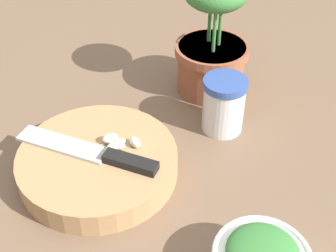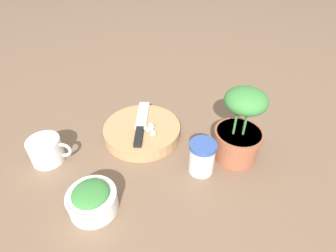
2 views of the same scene
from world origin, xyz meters
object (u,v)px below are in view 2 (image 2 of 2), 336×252
object	(u,v)px
cutting_board	(142,131)
chef_knife	(141,125)
spice_jar	(202,157)
garlic_cloves	(150,129)
herb_bowl	(92,199)
potted_herb	(239,131)
coffee_mug	(47,150)

from	to	relation	value
cutting_board	chef_knife	size ratio (longest dim) A/B	1.26
cutting_board	spice_jar	world-z (taller)	spice_jar
garlic_cloves	herb_bowl	size ratio (longest dim) A/B	0.48
cutting_board	chef_knife	bearing A→B (deg)	-56.14
chef_knife	herb_bowl	xyz separation A→B (m)	(0.24, 0.15, -0.01)
chef_knife	spice_jar	xyz separation A→B (m)	(-0.04, 0.22, 0.01)
spice_jar	potted_herb	size ratio (longest dim) A/B	0.43
garlic_cloves	coffee_mug	world-z (taller)	coffee_mug
herb_bowl	coffee_mug	bearing A→B (deg)	-84.10
herb_bowl	potted_herb	distance (m)	0.41
garlic_cloves	potted_herb	distance (m)	0.26
potted_herb	cutting_board	bearing A→B (deg)	-57.84
garlic_cloves	herb_bowl	world-z (taller)	herb_bowl
spice_jar	coffee_mug	size ratio (longest dim) A/B	0.93
garlic_cloves	spice_jar	world-z (taller)	spice_jar
herb_bowl	spice_jar	world-z (taller)	spice_jar
potted_herb	spice_jar	bearing A→B (deg)	-12.10
chef_knife	cutting_board	bearing A→B (deg)	-15.45
chef_knife	potted_herb	distance (m)	0.29
garlic_cloves	potted_herb	bearing A→B (deg)	125.30
garlic_cloves	spice_jar	bearing A→B (deg)	100.49
chef_knife	herb_bowl	bearing A→B (deg)	-107.83
herb_bowl	potted_herb	size ratio (longest dim) A/B	0.53
garlic_cloves	spice_jar	distance (m)	0.19
spice_jar	herb_bowl	bearing A→B (deg)	-14.91
garlic_cloves	chef_knife	bearing A→B (deg)	-78.79
cutting_board	garlic_cloves	distance (m)	0.04
spice_jar	potted_herb	bearing A→B (deg)	167.90
herb_bowl	chef_knife	bearing A→B (deg)	-148.52
cutting_board	potted_herb	bearing A→B (deg)	122.16
cutting_board	chef_knife	distance (m)	0.02
herb_bowl	coffee_mug	world-z (taller)	coffee_mug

